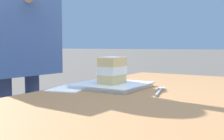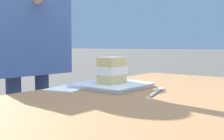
{
  "view_description": "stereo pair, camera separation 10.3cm",
  "coord_description": "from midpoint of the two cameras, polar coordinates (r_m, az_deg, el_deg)",
  "views": [
    {
      "loc": [
        -0.66,
        -0.18,
        0.92
      ],
      "look_at": [
        0.21,
        0.36,
        0.83
      ],
      "focal_mm": 44.8,
      "sensor_mm": 36.0,
      "label": 1
    },
    {
      "loc": [
        -0.6,
        -0.27,
        0.92
      ],
      "look_at": [
        0.21,
        0.36,
        0.83
      ],
      "focal_mm": 44.8,
      "sensor_mm": 36.0,
      "label": 2
    }
  ],
  "objects": [
    {
      "name": "paper_napkin",
      "position": [
        1.01,
        -5.94,
        -3.68
      ],
      "size": [
        0.18,
        0.15,
        0.0
      ],
      "color": "white",
      "rests_on": "patio_table"
    },
    {
      "name": "dessert_plate",
      "position": [
        1.03,
        2.85,
        -3.13
      ],
      "size": [
        0.24,
        0.24,
        0.02
      ],
      "color": "white",
      "rests_on": "patio_table"
    },
    {
      "name": "dessert_fork",
      "position": [
        0.94,
        12.32,
        -4.32
      ],
      "size": [
        0.17,
        0.06,
        0.01
      ],
      "color": "silver",
      "rests_on": "patio_table"
    },
    {
      "name": "diner_person",
      "position": [
        1.43,
        -14.95,
        9.15
      ],
      "size": [
        0.43,
        0.55,
        1.54
      ],
      "color": "navy",
      "rests_on": "ground"
    },
    {
      "name": "cake_slice",
      "position": [
        1.02,
        2.84,
        -0.06
      ],
      "size": [
        0.1,
        0.08,
        0.1
      ],
      "color": "#E0C17A",
      "rests_on": "dessert_plate"
    }
  ]
}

